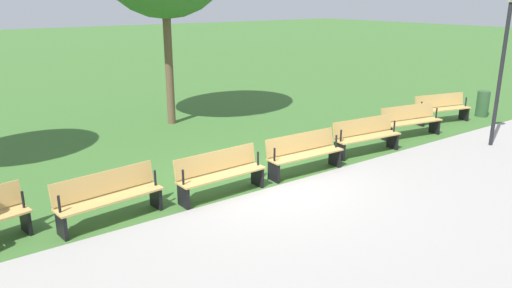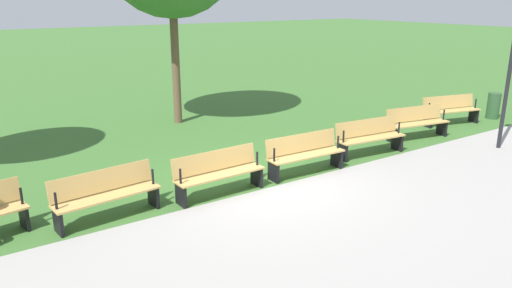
# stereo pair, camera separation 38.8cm
# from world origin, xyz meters

# --- Properties ---
(ground_plane) EXTENTS (120.00, 120.00, 0.00)m
(ground_plane) POSITION_xyz_m (0.00, 0.00, 0.00)
(ground_plane) COLOR #3D6B2D
(path_paving) EXTENTS (29.87, 5.98, 0.01)m
(path_paving) POSITION_xyz_m (0.00, 3.19, 0.00)
(path_paving) COLOR #A39E99
(path_paving) RESTS_ON ground
(bench_0) EXTENTS (1.97, 0.91, 0.89)m
(bench_0) POSITION_xyz_m (-7.76, -1.00, 0.48)
(bench_0) COLOR tan
(bench_0) RESTS_ON ground
(bench_1) EXTENTS (1.96, 0.79, 0.89)m
(bench_1) POSITION_xyz_m (-5.57, -0.55, 0.48)
(bench_1) COLOR tan
(bench_1) RESTS_ON ground
(bench_2) EXTENTS (1.95, 0.67, 0.89)m
(bench_2) POSITION_xyz_m (-3.35, -0.24, 0.48)
(bench_2) COLOR tan
(bench_2) RESTS_ON ground
(bench_3) EXTENTS (1.93, 0.54, 0.89)m
(bench_3) POSITION_xyz_m (-1.12, -0.09, 0.48)
(bench_3) COLOR tan
(bench_3) RESTS_ON ground
(bench_4) EXTENTS (1.93, 0.54, 0.89)m
(bench_4) POSITION_xyz_m (1.12, -0.09, 0.48)
(bench_4) COLOR tan
(bench_4) RESTS_ON ground
(bench_5) EXTENTS (1.95, 0.67, 0.89)m
(bench_5) POSITION_xyz_m (3.35, -0.24, 0.48)
(bench_5) COLOR tan
(bench_5) RESTS_ON ground
(trash_bin) EXTENTS (0.40, 0.40, 0.85)m
(trash_bin) POSITION_xyz_m (-9.61, -0.68, 0.43)
(trash_bin) COLOR #2D512D
(trash_bin) RESTS_ON ground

